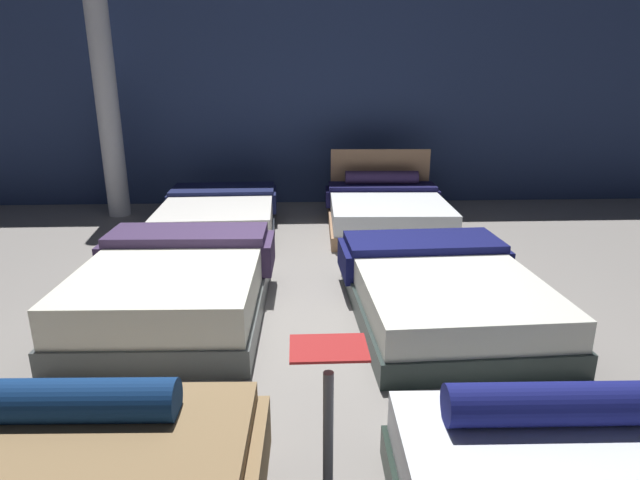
{
  "coord_description": "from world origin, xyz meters",
  "views": [
    {
      "loc": [
        -0.11,
        -4.31,
        2.03
      ],
      "look_at": [
        0.1,
        0.16,
        0.62
      ],
      "focal_mm": 29.25,
      "sensor_mm": 36.0,
      "label": 1
    }
  ],
  "objects_px": {
    "support_pillar": "(106,97)",
    "bed_4": "(219,215)",
    "bed_2": "(175,288)",
    "bed_5": "(386,211)",
    "bed_3": "(441,291)"
  },
  "relations": [
    {
      "from": "bed_3",
      "to": "bed_5",
      "type": "relative_size",
      "value": 1.09
    },
    {
      "from": "bed_4",
      "to": "support_pillar",
      "type": "distance_m",
      "value": 2.46
    },
    {
      "from": "support_pillar",
      "to": "bed_4",
      "type": "bearing_deg",
      "value": -30.53
    },
    {
      "from": "bed_4",
      "to": "bed_5",
      "type": "relative_size",
      "value": 1.08
    },
    {
      "from": "support_pillar",
      "to": "bed_3",
      "type": "bearing_deg",
      "value": -43.14
    },
    {
      "from": "bed_2",
      "to": "bed_3",
      "type": "height_order",
      "value": "bed_2"
    },
    {
      "from": "bed_3",
      "to": "support_pillar",
      "type": "height_order",
      "value": "support_pillar"
    },
    {
      "from": "bed_4",
      "to": "support_pillar",
      "type": "bearing_deg",
      "value": 147.99
    },
    {
      "from": "bed_4",
      "to": "support_pillar",
      "type": "relative_size",
      "value": 0.62
    },
    {
      "from": "bed_2",
      "to": "bed_5",
      "type": "bearing_deg",
      "value": 51.21
    },
    {
      "from": "bed_5",
      "to": "support_pillar",
      "type": "height_order",
      "value": "support_pillar"
    },
    {
      "from": "bed_2",
      "to": "support_pillar",
      "type": "distance_m",
      "value": 4.25
    },
    {
      "from": "bed_3",
      "to": "bed_4",
      "type": "distance_m",
      "value": 3.58
    },
    {
      "from": "bed_2",
      "to": "bed_5",
      "type": "distance_m",
      "value": 3.58
    },
    {
      "from": "support_pillar",
      "to": "bed_5",
      "type": "bearing_deg",
      "value": -12.9
    }
  ]
}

